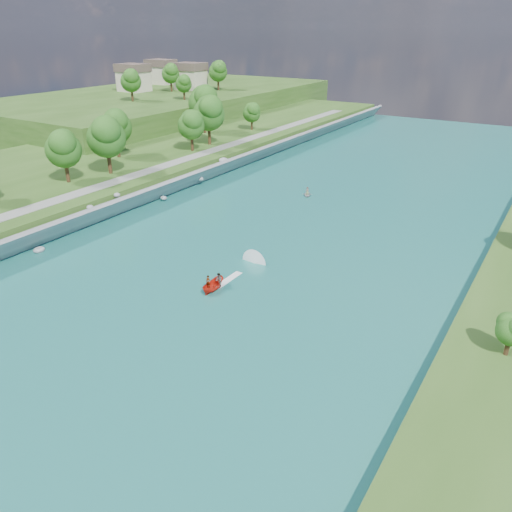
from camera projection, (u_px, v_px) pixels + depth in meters
The scene contains 11 objects.
ground at pixel (162, 312), 54.16m from camera, with size 260.00×260.00×0.00m, color #2D5119.
river_water at pixel (260, 249), 69.49m from camera, with size 55.00×240.00×0.10m, color #1A6660.
berm_west at pixel (32, 182), 93.00m from camera, with size 45.00×240.00×3.50m, color #2D5119.
ridge_west at pixel (168, 105), 165.17m from camera, with size 60.00×120.00×9.00m, color #2D5119.
riprap_bank at pixel (123, 205), 80.93m from camera, with size 3.58×236.00×4.32m.
riverside_path at pixel (96, 188), 83.77m from camera, with size 3.00×200.00×0.10m, color gray.
ridge_houses at pixel (162, 75), 168.30m from camera, with size 29.50×29.50×8.40m.
trees_west at pixel (3, 159), 78.39m from camera, with size 17.32×148.37×13.80m.
trees_ridge at pixel (179, 77), 152.13m from camera, with size 21.80×41.49×10.82m.
motorboat at pixel (223, 279), 59.71m from camera, with size 3.60×18.64×2.12m.
raft at pixel (307, 194), 90.80m from camera, with size 2.73×3.09×1.60m.
Camera 1 is at (33.48, -33.98, 28.26)m, focal length 35.00 mm.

